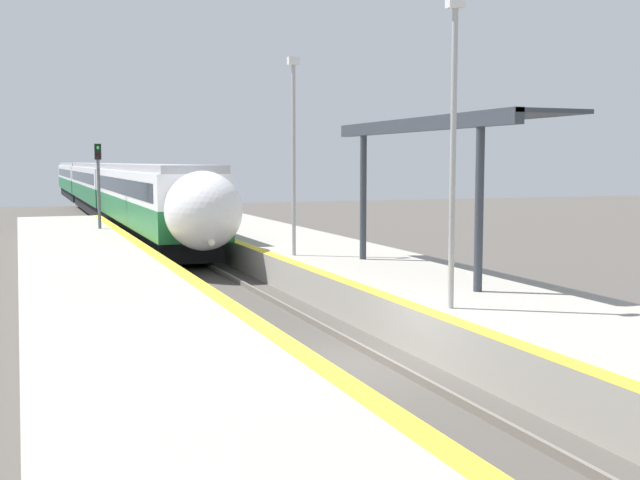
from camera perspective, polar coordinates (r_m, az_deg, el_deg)
ground_plane at (r=15.64m, az=1.99°, el=-8.94°), size 120.00×120.00×0.00m
rail_left at (r=15.37m, az=-0.51°, el=-8.91°), size 0.08×90.00×0.15m
rail_right at (r=15.91m, az=4.41°, el=-8.43°), size 0.08×90.00×0.15m
train at (r=61.43m, az=-15.25°, el=3.78°), size 2.75×71.95×3.80m
platform_right at (r=17.40m, az=14.10°, el=-6.03°), size 4.73×64.00×0.95m
platform_left at (r=14.54m, az=-11.87°, el=-8.27°), size 4.34×64.00×0.95m
railway_signal at (r=36.99m, az=-15.46°, el=3.74°), size 0.28×0.28×4.71m
lamppost_near at (r=16.39m, az=9.46°, el=7.38°), size 0.36×0.20×6.23m
lamppost_mid at (r=25.46m, az=-1.89°, el=6.80°), size 0.36×0.20×6.23m
station_canopy at (r=21.77m, az=8.01°, el=7.74°), size 2.02×9.57×4.13m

